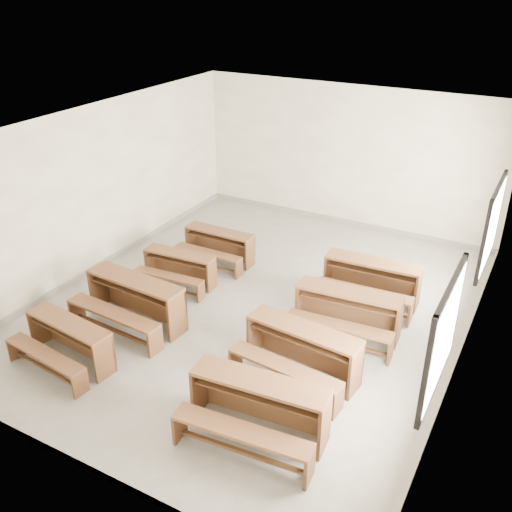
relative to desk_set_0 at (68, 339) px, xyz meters
The scene contains 9 objects.
room 3.74m from the desk_set_0, 56.65° to the left, with size 8.50×8.50×3.20m.
desk_set_0 is the anchor object (origin of this frame).
desk_set_1 1.34m from the desk_set_0, 82.02° to the left, with size 1.86×1.05×0.81m.
desk_set_2 2.78m from the desk_set_0, 88.81° to the left, with size 1.45×0.83×0.63m.
desk_set_3 3.94m from the desk_set_0, 86.84° to the left, with size 1.47×0.77×0.66m.
desk_set_4 3.24m from the desk_set_0, ahead, with size 1.86×1.08×0.81m.
desk_set_5 3.52m from the desk_set_0, 23.68° to the left, with size 1.82×1.06×0.78m.
desk_set_6 4.40m from the desk_set_0, 38.60° to the left, with size 1.77×1.02×0.77m.
desk_set_7 5.23m from the desk_set_0, 48.91° to the left, with size 1.74×0.97×0.76m.
Camera 1 is at (4.17, -7.62, 5.43)m, focal length 40.00 mm.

